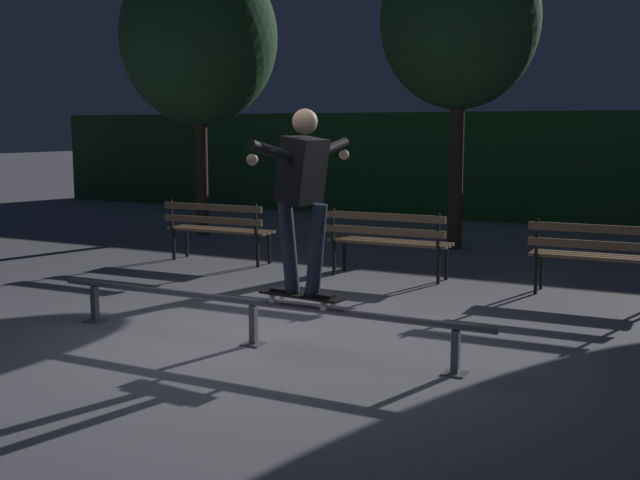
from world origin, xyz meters
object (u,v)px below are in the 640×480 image
grind_rail (253,309)px  park_bench_left_center (387,237)px  park_bench_right_center (603,251)px  tree_behind_benches (460,22)px  skateboard (302,296)px  park_bench_leftmost (217,225)px  skateboarder (302,186)px  tree_far_left (199,38)px

grind_rail → park_bench_left_center: (-0.16, 3.43, 0.21)m
park_bench_right_center → tree_behind_benches: bearing=132.7°
skateboard → tree_behind_benches: tree_behind_benches is taller
tree_behind_benches → park_bench_left_center: bearing=-89.5°
skateboard → park_bench_left_center: bearing=100.7°
park_bench_right_center → tree_behind_benches: tree_behind_benches is taller
park_bench_left_center → tree_behind_benches: bearing=90.5°
park_bench_leftmost → skateboarder: bearing=-46.5°
park_bench_leftmost → park_bench_left_center: size_ratio=1.00×
park_bench_leftmost → park_bench_right_center: (5.19, 0.00, 0.00)m
park_bench_leftmost → tree_far_left: tree_far_left is taller
grind_rail → skateboard: skateboard is taller
park_bench_right_center → tree_far_left: (-7.13, 2.33, 2.90)m
skateboard → park_bench_right_center: size_ratio=0.50×
park_bench_leftmost → park_bench_left_center: bearing=0.0°
skateboard → tree_far_left: bearing=132.0°
skateboard → tree_behind_benches: bearing=96.1°
park_bench_right_center → skateboard: bearing=-119.6°
skateboard → park_bench_left_center: park_bench_left_center is taller
tree_behind_benches → tree_far_left: 4.54m
grind_rail → tree_far_left: size_ratio=0.88×
tree_far_left → park_bench_right_center: bearing=-18.1°
skateboard → skateboarder: 0.94m
skateboarder → park_bench_leftmost: skateboarder is taller
grind_rail → skateboarder: (0.50, -0.00, 1.10)m
skateboard → park_bench_right_center: 3.94m
skateboard → park_bench_leftmost: size_ratio=0.50×
grind_rail → tree_far_left: 8.05m
skateboarder → tree_far_left: 8.00m
skateboarder → tree_far_left: bearing=132.0°
park_bench_left_center → park_bench_right_center: bearing=0.0°
park_bench_leftmost → tree_far_left: size_ratio=0.33×
park_bench_leftmost → tree_far_left: (-1.94, 2.33, 2.90)m
skateboard → tree_behind_benches: (-0.67, 6.27, 3.02)m
park_bench_left_center → tree_behind_benches: 4.11m
skateboarder → park_bench_right_center: 4.04m
park_bench_left_center → grind_rail: bearing=-87.4°
park_bench_left_center → tree_far_left: (-4.53, 2.33, 2.90)m
park_bench_leftmost → skateboard: bearing=-46.6°
skateboarder → park_bench_left_center: bearing=100.8°
skateboard → park_bench_right_center: park_bench_right_center is taller
tree_behind_benches → tree_far_left: tree_far_left is taller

